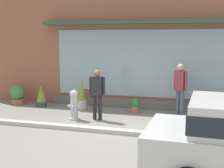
# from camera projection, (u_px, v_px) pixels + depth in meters

# --- Properties ---
(ground_plane) EXTENTS (60.00, 60.00, 0.00)m
(ground_plane) POSITION_uv_depth(u_px,v_px,m) (112.00, 131.00, 8.63)
(ground_plane) COLOR gray
(curb_strip) EXTENTS (14.00, 0.24, 0.12)m
(curb_strip) POSITION_uv_depth(u_px,v_px,m) (110.00, 131.00, 8.43)
(curb_strip) COLOR #B2B2AD
(curb_strip) RESTS_ON ground_plane
(storefront) EXTENTS (14.00, 0.81, 4.59)m
(storefront) POSITION_uv_depth(u_px,v_px,m) (136.00, 47.00, 11.33)
(storefront) COLOR #935642
(storefront) RESTS_ON ground_plane
(fire_hydrant) EXTENTS (0.41, 0.38, 0.96)m
(fire_hydrant) POSITION_uv_depth(u_px,v_px,m) (74.00, 105.00, 9.76)
(fire_hydrant) COLOR #B2B2B7
(fire_hydrant) RESTS_ON ground_plane
(pedestrian_with_handbag) EXTENTS (0.69, 0.22, 1.61)m
(pedestrian_with_handbag) POSITION_uv_depth(u_px,v_px,m) (97.00, 91.00, 9.69)
(pedestrian_with_handbag) COLOR #232328
(pedestrian_with_handbag) RESTS_ON ground_plane
(pedestrian_passerby) EXTENTS (0.44, 0.32, 1.76)m
(pedestrian_passerby) POSITION_uv_depth(u_px,v_px,m) (180.00, 85.00, 10.14)
(pedestrian_passerby) COLOR #475675
(pedestrian_passerby) RESTS_ON ground_plane
(potted_plant_near_hydrant) EXTENTS (0.35, 0.35, 1.17)m
(potted_plant_near_hydrant) POSITION_uv_depth(u_px,v_px,m) (81.00, 94.00, 11.16)
(potted_plant_near_hydrant) COLOR #B7B2A3
(potted_plant_near_hydrant) RESTS_ON ground_plane
(potted_plant_window_right) EXTENTS (0.57, 0.57, 0.75)m
(potted_plant_window_right) POSITION_uv_depth(u_px,v_px,m) (18.00, 95.00, 12.11)
(potted_plant_window_right) COLOR #9E6042
(potted_plant_window_right) RESTS_ON ground_plane
(potted_plant_by_entrance) EXTENTS (0.33, 0.33, 0.54)m
(potted_plant_by_entrance) POSITION_uv_depth(u_px,v_px,m) (135.00, 105.00, 10.65)
(potted_plant_by_entrance) COLOR #9E6042
(potted_plant_by_entrance) RESTS_ON ground_plane
(potted_plant_trailing_edge) EXTENTS (0.41, 0.41, 0.84)m
(potted_plant_trailing_edge) POSITION_uv_depth(u_px,v_px,m) (41.00, 96.00, 11.71)
(potted_plant_trailing_edge) COLOR #33473D
(potted_plant_trailing_edge) RESTS_ON ground_plane
(potted_plant_corner_tall) EXTENTS (0.35, 0.35, 0.62)m
(potted_plant_corner_tall) POSITION_uv_depth(u_px,v_px,m) (205.00, 107.00, 10.05)
(potted_plant_corner_tall) COLOR #33473D
(potted_plant_corner_tall) RESTS_ON ground_plane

